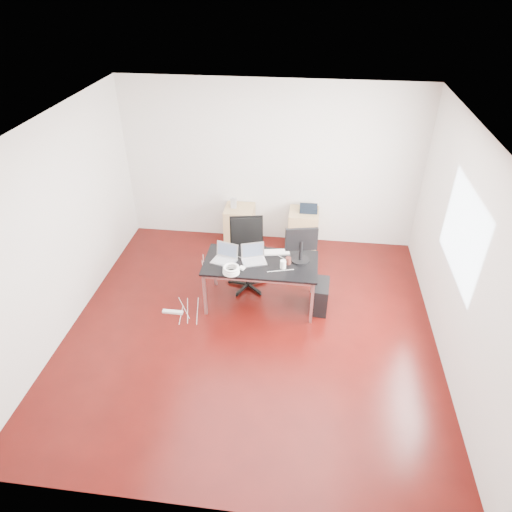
# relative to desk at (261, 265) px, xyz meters

# --- Properties ---
(room_shell) EXTENTS (5.00, 5.00, 5.00)m
(room_shell) POSITION_rel_desk_xyz_m (-0.03, -0.58, 0.73)
(room_shell) COLOR #360806
(room_shell) RESTS_ON ground
(desk) EXTENTS (1.60, 0.80, 0.73)m
(desk) POSITION_rel_desk_xyz_m (0.00, 0.00, 0.00)
(desk) COLOR black
(desk) RESTS_ON ground
(office_chair) EXTENTS (0.56, 0.58, 1.08)m
(office_chair) POSITION_rel_desk_xyz_m (-0.26, 0.46, -0.07)
(office_chair) COLOR black
(office_chair) RESTS_ON ground
(filing_cabinet_left) EXTENTS (0.50, 0.50, 0.70)m
(filing_cabinet_left) POSITION_rel_desk_xyz_m (-0.56, 1.65, -0.33)
(filing_cabinet_left) COLOR tan
(filing_cabinet_left) RESTS_ON ground
(filing_cabinet_right) EXTENTS (0.50, 0.50, 0.70)m
(filing_cabinet_right) POSITION_rel_desk_xyz_m (0.55, 1.65, -0.33)
(filing_cabinet_right) COLOR tan
(filing_cabinet_right) RESTS_ON ground
(pc_tower) EXTENTS (0.23, 0.46, 0.44)m
(pc_tower) POSITION_rel_desk_xyz_m (0.88, -0.02, -0.46)
(pc_tower) COLOR black
(pc_tower) RESTS_ON ground
(wastebasket) EXTENTS (0.32, 0.32, 0.28)m
(wastebasket) POSITION_rel_desk_xyz_m (-0.30, 1.67, -0.54)
(wastebasket) COLOR black
(wastebasket) RESTS_ON ground
(power_strip) EXTENTS (0.30, 0.06, 0.04)m
(power_strip) POSITION_rel_desk_xyz_m (-1.24, -0.40, -0.66)
(power_strip) COLOR white
(power_strip) RESTS_ON ground
(laptop_left) EXTENTS (0.39, 0.33, 0.23)m
(laptop_left) POSITION_rel_desk_xyz_m (-0.50, -0.01, 0.11)
(laptop_left) COLOR silver
(laptop_left) RESTS_ON desk
(laptop_right) EXTENTS (0.39, 0.35, 0.23)m
(laptop_right) POSITION_rel_desk_xyz_m (-0.11, 0.03, 0.11)
(laptop_right) COLOR silver
(laptop_right) RESTS_ON desk
(monitor) EXTENTS (0.45, 0.26, 0.51)m
(monitor) POSITION_rel_desk_xyz_m (0.55, 0.13, 0.34)
(monitor) COLOR black
(monitor) RESTS_ON desk
(keyboard) EXTENTS (0.46, 0.21, 0.02)m
(keyboard) POSITION_rel_desk_xyz_m (0.16, 0.26, 0.06)
(keyboard) COLOR white
(keyboard) RESTS_ON desk
(cup_white) EXTENTS (0.09, 0.09, 0.12)m
(cup_white) POSITION_rel_desk_xyz_m (0.32, -0.10, 0.11)
(cup_white) COLOR white
(cup_white) RESTS_ON desk
(cup_brown) EXTENTS (0.09, 0.09, 0.10)m
(cup_brown) POSITION_rel_desk_xyz_m (0.39, 0.01, 0.10)
(cup_brown) COLOR #4F211B
(cup_brown) RESTS_ON desk
(cable_coil) EXTENTS (0.24, 0.24, 0.11)m
(cable_coil) POSITION_rel_desk_xyz_m (-0.37, -0.31, 0.11)
(cable_coil) COLOR white
(cable_coil) RESTS_ON desk
(power_adapter) EXTENTS (0.09, 0.09, 0.03)m
(power_adapter) POSITION_rel_desk_xyz_m (-0.24, -0.19, 0.07)
(power_adapter) COLOR white
(power_adapter) RESTS_ON desk
(speaker) EXTENTS (0.10, 0.09, 0.18)m
(speaker) POSITION_rel_desk_xyz_m (-0.66, 1.65, 0.11)
(speaker) COLOR #9E9E9E
(speaker) RESTS_ON filing_cabinet_left
(navy_garment) EXTENTS (0.30, 0.25, 0.09)m
(navy_garment) POSITION_rel_desk_xyz_m (0.62, 1.68, 0.07)
(navy_garment) COLOR black
(navy_garment) RESTS_ON filing_cabinet_right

